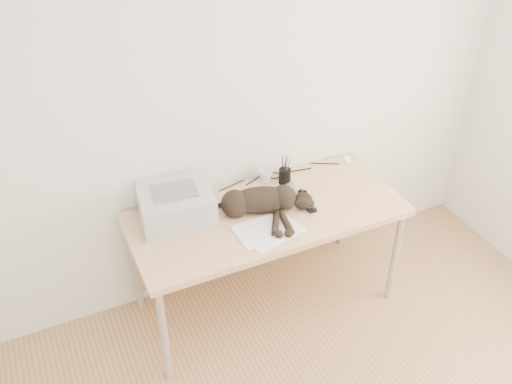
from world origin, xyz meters
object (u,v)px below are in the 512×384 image
cat (258,202)px  mouse (347,158)px  mug (266,176)px  pen_cup (285,176)px  printer (176,205)px  desk (260,221)px

cat → mouse: size_ratio=7.13×
mouse → mug: bearing=-160.5°
mug → pen_cup: (0.10, -0.06, 0.01)m
printer → cat: printer is taller
desk → mouse: size_ratio=16.47×
printer → mug: bearing=10.7°
cat → mouse: cat is taller
printer → mouse: 1.22m
printer → mug: size_ratio=4.72×
mug → pen_cup: 0.12m
pen_cup → mouse: pen_cup is taller
cat → desk: bearing=70.3°
desk → pen_cup: bearing=29.9°
mug → mouse: bearing=0.0°
cat → mouse: bearing=36.1°
cat → mug: cat is taller
printer → mouse: (1.21, 0.12, -0.08)m
cat → pen_cup: bearing=52.8°
desk → cat: cat is taller
desk → mug: 0.29m
desk → mouse: mouse is taller
mug → pen_cup: pen_cup is taller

